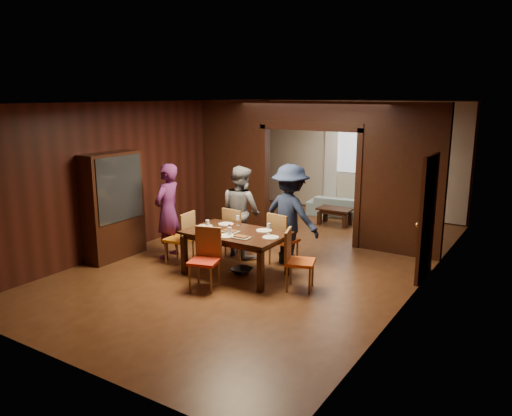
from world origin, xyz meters
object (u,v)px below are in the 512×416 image
Objects in this scene: person_grey at (241,211)px; dining_table at (236,253)px; chair_far_l at (239,233)px; person_navy at (290,215)px; person_purple at (168,211)px; chair_near at (204,259)px; sofa at (343,206)px; chair_left at (179,237)px; coffee_table at (335,216)px; hutch at (113,206)px; chair_right at (300,260)px; chair_far_r at (284,239)px.

person_grey is 1.15m from dining_table.
person_navy is at bearing -161.24° from chair_far_l.
person_purple is 1.84m from chair_near.
sofa is (0.43, 3.98, -0.61)m from person_grey.
coffee_table is at bearing 156.57° from chair_left.
chair_near is at bearing 51.77° from chair_left.
chair_far_l reaches higher than sofa.
person_navy is at bearing 26.55° from hutch.
coffee_table is 3.29m from chair_far_l.
chair_left reaches higher than dining_table.
chair_right is (2.46, 0.05, 0.00)m from chair_left.
person_navy reaches higher than person_purple.
person_navy is 3.30m from hutch.
person_grey is at bearing 119.07° from person_purple.
chair_near is (0.44, -1.71, -0.39)m from person_grey.
sofa is at bearing 74.01° from chair_near.
chair_left is 1.40m from hutch.
person_navy reaches higher than chair_left.
person_navy reaches higher than chair_far_r.
chair_far_l is (1.13, 0.69, -0.41)m from person_purple.
chair_far_l is at bearing -100.02° from coffee_table.
chair_right is 1.00× the size of chair_near.
chair_far_r is (2.05, 0.79, -0.41)m from person_purple.
person_navy is 1.89× the size of chair_far_r.
person_grey reaches higher than chair_far_l.
chair_far_l is 2.39m from hutch.
person_grey reaches higher than chair_left.
person_purple is 2.24m from chair_far_r.
chair_right is 3.75m from hutch.
hutch is at bearing 33.71° from chair_far_r.
hutch reaches higher than person_purple.
chair_left is (-1.22, -0.07, 0.10)m from dining_table.
chair_left is 0.48× the size of hutch.
chair_right is (1.15, -4.04, 0.28)m from coffee_table.
person_grey is 2.18× the size of coffee_table.
chair_far_r is (-0.06, -0.12, -0.43)m from person_navy.
sofa is 1.80× the size of chair_left.
dining_table is (1.61, -0.10, -0.52)m from person_purple.
hutch is (-2.95, -1.48, 0.09)m from person_navy.
chair_left is (0.40, -0.16, -0.41)m from person_purple.
person_navy is at bearing 63.64° from dining_table.
chair_near is (-1.30, -0.78, 0.00)m from chair_right.
person_grey is 1.79× the size of chair_left.
person_purple is 0.98× the size of person_navy.
chair_left is (-1.14, -4.95, 0.23)m from sofa.
person_navy is (2.12, 0.91, 0.02)m from person_purple.
sofa is at bearing -78.54° from person_grey.
coffee_table is (-0.41, 3.01, -0.71)m from person_navy.
person_purple reaches higher than chair_right.
chair_far_l is at bearing 32.47° from hutch.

